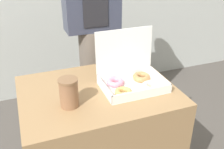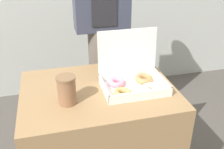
% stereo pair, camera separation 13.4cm
% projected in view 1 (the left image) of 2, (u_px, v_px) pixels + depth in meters
% --- Properties ---
extents(table, '(0.82, 0.62, 0.77)m').
position_uv_depth(table, '(99.00, 144.00, 1.58)').
color(table, '#99754C').
rests_on(table, ground_plane).
extents(donut_box, '(0.33, 0.26, 0.29)m').
position_uv_depth(donut_box, '(132.00, 78.00, 1.42)').
color(donut_box, white).
rests_on(donut_box, table).
extents(coffee_cup, '(0.09, 0.09, 0.14)m').
position_uv_depth(coffee_cup, '(69.00, 93.00, 1.23)').
color(coffee_cup, '#8C6042').
rests_on(coffee_cup, table).
extents(person_customer, '(0.37, 0.21, 1.70)m').
position_uv_depth(person_customer, '(92.00, 28.00, 1.83)').
color(person_customer, '#665B51').
rests_on(person_customer, ground_plane).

